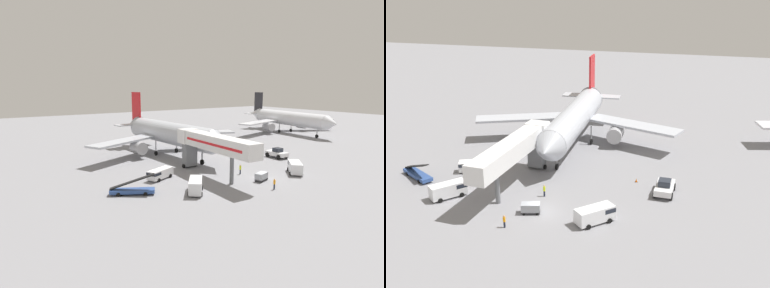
{
  "view_description": "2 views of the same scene",
  "coord_description": "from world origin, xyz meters",
  "views": [
    {
      "loc": [
        -42.75,
        -39.49,
        16.57
      ],
      "look_at": [
        -3.78,
        17.04,
        4.22
      ],
      "focal_mm": 30.74,
      "sensor_mm": 36.0,
      "label": 1
    },
    {
      "loc": [
        20.57,
        -52.69,
        29.78
      ],
      "look_at": [
        -0.31,
        19.31,
        3.25
      ],
      "focal_mm": 43.43,
      "sensor_mm": 36.0,
      "label": 2
    }
  ],
  "objects": [
    {
      "name": "service_van_mid_left",
      "position": [
        7.87,
        -0.61,
        1.25
      ],
      "size": [
        5.11,
        5.24,
        2.19
      ],
      "color": "white",
      "rests_on": "ground"
    },
    {
      "name": "baggage_cart_mid_right",
      "position": [
        -1.19,
        -0.62,
        0.81
      ],
      "size": [
        2.83,
        2.07,
        1.45
      ],
      "color": "#38383D",
      "rests_on": "ground"
    },
    {
      "name": "airplane_at_gate",
      "position": [
        -3.36,
        28.04,
        5.23
      ],
      "size": [
        40.39,
        39.95,
        14.68
      ],
      "color": "#B7BCC6",
      "rests_on": "ground"
    },
    {
      "name": "safety_cone_alpha",
      "position": [
        -11.61,
        13.05,
        0.31
      ],
      "size": [
        0.41,
        0.41,
        0.63
      ],
      "color": "black",
      "rests_on": "ground"
    },
    {
      "name": "service_van_mid_center",
      "position": [
        -15.37,
        10.38,
        1.07
      ],
      "size": [
        5.74,
        3.92,
        1.83
      ],
      "color": "white",
      "rests_on": "ground"
    },
    {
      "name": "belt_loader_truck",
      "position": [
        -22.88,
        5.47,
        0.77
      ],
      "size": [
        6.78,
        4.89,
        3.23
      ],
      "color": "#2D4C8E",
      "rests_on": "ground"
    },
    {
      "name": "safety_cone_bravo",
      "position": [
        10.83,
        13.59,
        0.29
      ],
      "size": [
        0.39,
        0.39,
        0.6
      ],
      "color": "black",
      "rests_on": "ground"
    },
    {
      "name": "jet_bridge",
      "position": [
        -6.43,
        7.17,
        5.97
      ],
      "size": [
        4.27,
        21.65,
        7.82
      ],
      "color": "silver",
      "rests_on": "ground"
    },
    {
      "name": "ground_crew_worker_midground",
      "position": [
        -2.97,
        -5.15,
        0.93
      ],
      "size": [
        0.45,
        0.45,
        1.77
      ],
      "color": "#1E2333",
      "rests_on": "ground"
    },
    {
      "name": "service_van_outer_left",
      "position": [
        -14.35,
        0.73,
        1.25
      ],
      "size": [
        4.72,
        5.31,
        2.2
      ],
      "color": "white",
      "rests_on": "ground"
    },
    {
      "name": "ground_crew_worker_foreground",
      "position": [
        -1.19,
        4.76,
        0.97
      ],
      "size": [
        0.49,
        0.49,
        1.83
      ],
      "color": "#1E2333",
      "rests_on": "ground"
    },
    {
      "name": "ground_plane",
      "position": [
        0.0,
        0.0,
        0.0
      ],
      "size": [
        300.0,
        300.0,
        0.0
      ],
      "primitive_type": "plane",
      "color": "gray"
    },
    {
      "name": "airplane_background",
      "position": [
        50.03,
        36.37,
        5.03
      ],
      "size": [
        41.15,
        41.43,
        13.78
      ],
      "color": "silver",
      "rests_on": "ground"
    },
    {
      "name": "pushback_tug",
      "position": [
        15.5,
        10.47,
        1.1
      ],
      "size": [
        2.9,
        5.24,
        2.35
      ],
      "color": "white",
      "rests_on": "ground"
    }
  ]
}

